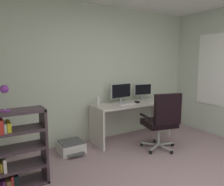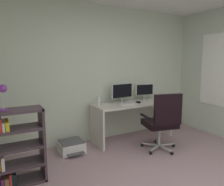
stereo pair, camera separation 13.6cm
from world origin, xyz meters
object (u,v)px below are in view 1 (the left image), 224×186
Objects in this scene: monitor_secondary at (143,91)px; computer_mouse at (137,102)px; desktop_speaker at (98,101)px; office_chair at (162,119)px; keyboard at (126,104)px; printer at (71,147)px; bookshelf at (5,153)px; desk_lamp at (5,93)px; desk at (132,112)px; monitor_main at (121,92)px.

monitor_secondary is 0.38m from computer_mouse.
office_chair reaches higher than desktop_speaker.
desktop_speaker is at bearing 134.21° from office_chair.
printer is (-1.10, 0.06, -0.65)m from keyboard.
office_chair is at bearing -71.15° from keyboard.
desktop_speaker is at bearing 23.03° from bookshelf.
computer_mouse is at bearing -9.07° from desktop_speaker.
bookshelf is (-1.62, -0.69, -0.36)m from desktop_speaker.
computer_mouse reaches higher than printer.
desk_lamp is 1.60m from printer.
monitor_secondary is 2.79m from desk_lamp.
desk is 1.57× the size of office_chair.
desktop_speaker is 0.36× the size of printer.
desktop_speaker is 1.76m from desk_lamp.
keyboard is 2.00× the size of desktop_speaker.
monitor_secondary is 0.86× the size of printer.
monitor_main is at bearing 83.44° from keyboard.
computer_mouse is at bearing -1.54° from printer.
monitor_main is 0.38m from computer_mouse.
printer is (-1.38, 0.04, -0.65)m from computer_mouse.
office_chair is 3.29× the size of desk_lamp.
desk is at bearing 14.76° from bookshelf.
desk is 0.46m from monitor_main.
keyboard is at bearing -3.29° from printer.
monitor_secondary is at bearing 72.04° from office_chair.
desktop_speaker reaches higher than keyboard.
printer is (1.05, 0.60, -0.36)m from bookshelf.
monitor_secondary is at bearing 46.13° from computer_mouse.
bookshelf is at bearing -169.60° from keyboard.
desk is at bearing -33.41° from monitor_main.
monitor_secondary is (0.37, 0.12, 0.39)m from desk.
office_chair is at bearing -28.20° from printer.
printer is (1.01, 0.60, -1.09)m from desk_lamp.
computer_mouse reaches higher than keyboard.
bookshelf is (-2.16, -0.74, -0.50)m from monitor_main.
monitor_secondary is at bearing 17.80° from desk.
office_chair is (0.28, -0.68, -0.18)m from keyboard.
bookshelf is at bearing -156.97° from desktop_speaker.
office_chair reaches higher than desk.
computer_mouse is at bearing -33.23° from monitor_main.
office_chair is 1.06× the size of bookshelf.
computer_mouse reaches higher than desk.
printer is at bearing -172.81° from monitor_main.
desk is 2.42m from bookshelf.
computer_mouse is (0.27, -0.18, -0.20)m from monitor_main.
monitor_secondary reaches higher than desk.
desk is at bearing 161.10° from computer_mouse.
monitor_main is at bearing 5.02° from desktop_speaker.
computer_mouse is at bearing 13.13° from desk_lamp.
keyboard is at bearing 112.37° from office_chair.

